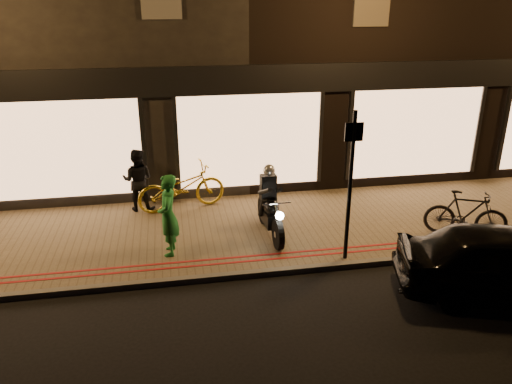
# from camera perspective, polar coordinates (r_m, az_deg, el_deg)

# --- Properties ---
(ground) EXTENTS (90.00, 90.00, 0.00)m
(ground) POSITION_cam_1_polar(r_m,az_deg,el_deg) (9.79, 3.25, -9.47)
(ground) COLOR black
(ground) RESTS_ON ground
(sidewalk) EXTENTS (50.00, 4.00, 0.12)m
(sidewalk) POSITION_cam_1_polar(r_m,az_deg,el_deg) (11.49, 0.96, -4.19)
(sidewalk) COLOR brown
(sidewalk) RESTS_ON ground
(kerb_stone) EXTENTS (50.00, 0.14, 0.12)m
(kerb_stone) POSITION_cam_1_polar(r_m,az_deg,el_deg) (9.80, 3.19, -9.02)
(kerb_stone) COLOR #59544C
(kerb_stone) RESTS_ON ground
(red_kerb_lines) EXTENTS (50.00, 0.26, 0.01)m
(red_kerb_lines) POSITION_cam_1_polar(r_m,az_deg,el_deg) (10.19, 2.55, -7.32)
(red_kerb_lines) COLOR #9A100E
(red_kerb_lines) RESTS_ON sidewalk
(building_row) EXTENTS (48.00, 10.11, 8.50)m
(building_row) POSITION_cam_1_polar(r_m,az_deg,el_deg) (17.29, -3.69, 18.76)
(building_row) COLOR black
(building_row) RESTS_ON ground
(motorcycle) EXTENTS (0.60, 1.94, 1.59)m
(motorcycle) POSITION_cam_1_polar(r_m,az_deg,el_deg) (10.84, 1.62, -1.90)
(motorcycle) COLOR black
(motorcycle) RESTS_ON sidewalk
(sign_post) EXTENTS (0.35, 0.08, 3.00)m
(sign_post) POSITION_cam_1_polar(r_m,az_deg,el_deg) (9.61, 10.75, 1.42)
(sign_post) COLOR black
(sign_post) RESTS_ON sidewalk
(bicycle_gold) EXTENTS (2.28, 1.23, 1.14)m
(bicycle_gold) POSITION_cam_1_polar(r_m,az_deg,el_deg) (12.31, -8.50, 0.55)
(bicycle_gold) COLOR gold
(bicycle_gold) RESTS_ON sidewalk
(bicycle_dark) EXTENTS (1.78, 1.16, 1.04)m
(bicycle_dark) POSITION_cam_1_polar(r_m,az_deg,el_deg) (11.73, 22.87, -2.31)
(bicycle_dark) COLOR black
(bicycle_dark) RESTS_ON sidewalk
(person_green) EXTENTS (0.44, 0.64, 1.69)m
(person_green) POSITION_cam_1_polar(r_m,az_deg,el_deg) (10.09, -10.00, -2.63)
(person_green) COLOR #207A2E
(person_green) RESTS_ON sidewalk
(person_dark) EXTENTS (0.86, 0.73, 1.54)m
(person_dark) POSITION_cam_1_polar(r_m,az_deg,el_deg) (12.40, -13.36, 1.34)
(person_dark) COLOR black
(person_dark) RESTS_ON sidewalk
(parked_car) EXTENTS (4.16, 2.56, 1.32)m
(parked_car) POSITION_cam_1_polar(r_m,az_deg,el_deg) (9.91, 27.01, -7.22)
(parked_car) COLOR black
(parked_car) RESTS_ON ground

